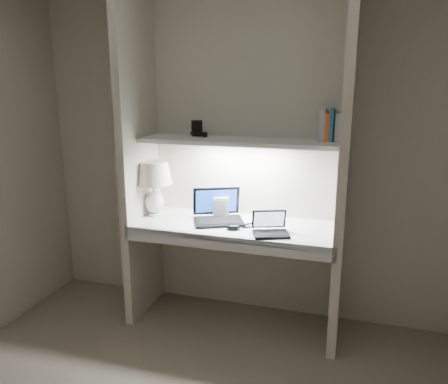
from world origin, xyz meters
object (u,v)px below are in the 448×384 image
at_px(book_row, 334,126).
at_px(laptop_netbook, 270,228).
at_px(table_lamp, 154,179).
at_px(laptop_main, 218,214).
at_px(speaker, 221,207).

bearing_deg(book_row, laptop_netbook, -137.97).
bearing_deg(table_lamp, book_row, 7.12).
height_order(laptop_netbook, book_row, book_row).
relative_size(laptop_main, laptop_netbook, 1.54).
bearing_deg(laptop_main, table_lamp, 156.23).
relative_size(table_lamp, laptop_main, 0.95).
relative_size(speaker, book_row, 0.74).
relative_size(table_lamp, laptop_netbook, 1.45).
distance_m(laptop_main, speaker, 0.09).
bearing_deg(book_row, laptop_main, -168.86).
distance_m(laptop_main, book_row, 1.02).
distance_m(laptop_main, laptop_netbook, 0.45).
distance_m(table_lamp, laptop_netbook, 0.97).
bearing_deg(laptop_main, laptop_netbook, -46.65).
bearing_deg(laptop_netbook, book_row, 21.82).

